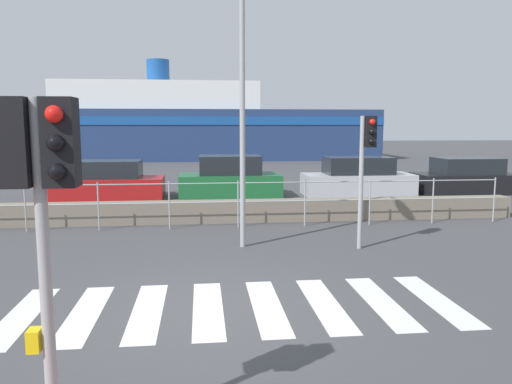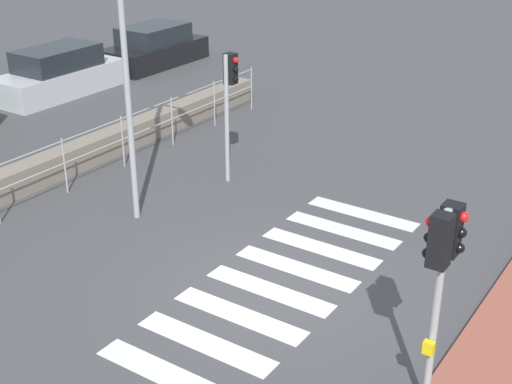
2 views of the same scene
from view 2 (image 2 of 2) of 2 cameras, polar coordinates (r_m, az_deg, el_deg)
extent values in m
plane|color=#424244|center=(12.34, 1.07, -7.90)|extent=(160.00, 160.00, 0.00)
cube|color=#934C3D|center=(11.05, 19.76, -13.52)|extent=(24.00, 1.80, 0.12)
cube|color=silver|center=(10.59, -7.10, -14.29)|extent=(0.45, 2.40, 0.01)
cube|color=silver|center=(11.13, -4.04, -11.95)|extent=(0.45, 2.40, 0.01)
cube|color=silver|center=(11.72, -1.32, -9.80)|extent=(0.45, 2.40, 0.01)
cube|color=silver|center=(12.34, 1.10, -7.85)|extent=(0.45, 2.40, 0.01)
cube|color=silver|center=(13.00, 3.27, -6.08)|extent=(0.45, 2.40, 0.01)
cube|color=silver|center=(13.69, 5.20, -4.48)|extent=(0.45, 2.40, 0.01)
cube|color=silver|center=(14.39, 6.95, -3.02)|extent=(0.45, 2.40, 0.01)
cube|color=silver|center=(15.12, 8.52, -1.70)|extent=(0.45, 2.40, 0.01)
cube|color=slate|center=(16.48, -19.31, 0.55)|extent=(18.30, 0.55, 0.61)
cylinder|color=#9EA0A3|center=(15.49, -17.77, 2.91)|extent=(16.47, 0.03, 0.03)
cylinder|color=#9EA0A3|center=(15.68, -17.54, 1.17)|extent=(16.47, 0.03, 0.03)
cylinder|color=#9EA0A3|center=(16.23, -15.05, 2.03)|extent=(0.04, 0.04, 1.28)
cylinder|color=#9EA0A3|center=(17.39, -10.61, 3.97)|extent=(0.04, 0.04, 1.28)
cylinder|color=#9EA0A3|center=(18.65, -6.73, 5.64)|extent=(0.04, 0.04, 1.28)
cylinder|color=#9EA0A3|center=(20.00, -3.34, 7.07)|extent=(0.04, 0.04, 1.28)
cylinder|color=#9EA0A3|center=(21.43, -0.37, 8.29)|extent=(0.04, 0.04, 1.28)
cylinder|color=#9EA0A3|center=(9.36, 14.16, -9.54)|extent=(0.10, 0.10, 2.96)
cube|color=black|center=(8.65, 14.52, -3.80)|extent=(0.24, 0.24, 0.68)
sphere|color=red|center=(8.59, 13.80, -2.33)|extent=(0.13, 0.13, 0.13)
sphere|color=black|center=(8.69, 13.66, -3.57)|extent=(0.13, 0.13, 0.13)
sphere|color=black|center=(8.79, 13.53, -4.78)|extent=(0.13, 0.13, 0.13)
cube|color=black|center=(8.94, 15.28, -2.93)|extent=(0.24, 0.24, 0.68)
sphere|color=red|center=(8.81, 16.28, -1.93)|extent=(0.13, 0.13, 0.13)
sphere|color=black|center=(8.90, 16.12, -3.14)|extent=(0.13, 0.13, 0.13)
sphere|color=black|center=(9.00, 15.97, -4.33)|extent=(0.13, 0.13, 0.13)
cube|color=yellow|center=(9.52, 13.65, -12.01)|extent=(0.10, 0.14, 0.18)
cylinder|color=#9EA0A3|center=(16.03, -2.35, 5.77)|extent=(0.10, 0.10, 2.95)
cube|color=black|center=(15.83, -2.06, 9.83)|extent=(0.24, 0.24, 0.68)
sphere|color=red|center=(15.70, -1.65, 10.51)|extent=(0.13, 0.13, 0.13)
sphere|color=black|center=(15.75, -1.64, 9.76)|extent=(0.13, 0.13, 0.13)
sphere|color=black|center=(15.81, -1.63, 9.03)|extent=(0.13, 0.13, 0.13)
cylinder|color=#9EA0A3|center=(13.94, -10.38, 9.66)|extent=(0.12, 0.12, 6.27)
cube|color=#BCBCC1|center=(23.86, -15.42, 8.54)|extent=(4.33, 1.72, 0.83)
cube|color=#1E2328|center=(23.68, -15.63, 10.28)|extent=(2.60, 1.51, 0.68)
cube|color=black|center=(26.96, -8.10, 10.89)|extent=(4.13, 1.85, 0.79)
cube|color=#1E2328|center=(26.80, -8.19, 12.39)|extent=(2.48, 1.63, 0.65)
camera|label=1|loc=(9.68, 40.23, -5.23)|focal=35.00mm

